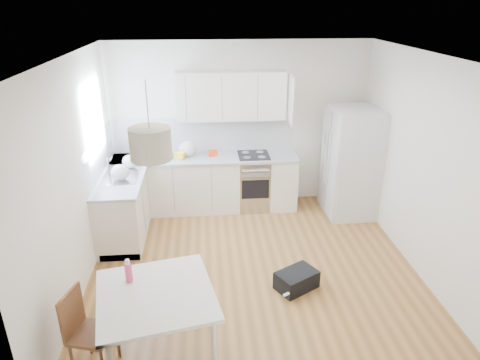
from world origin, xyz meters
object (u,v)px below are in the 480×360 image
at_px(dining_chair, 92,332).
at_px(gym_bag, 297,280).
at_px(dining_table, 156,301).
at_px(refrigerator, 352,162).

distance_m(dining_chair, gym_bag, 2.42).
bearing_deg(dining_chair, dining_table, 17.72).
xyz_separation_m(dining_table, gym_bag, (1.55, 1.02, -0.61)).
relative_size(refrigerator, gym_bag, 3.56).
bearing_deg(dining_chair, refrigerator, 57.08).
distance_m(dining_table, gym_bag, 1.96).
bearing_deg(dining_table, dining_chair, 170.00).
xyz_separation_m(refrigerator, dining_table, (-2.82, -2.98, -0.14)).
bearing_deg(gym_bag, dining_chair, 175.56).
bearing_deg(refrigerator, dining_chair, -140.04).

